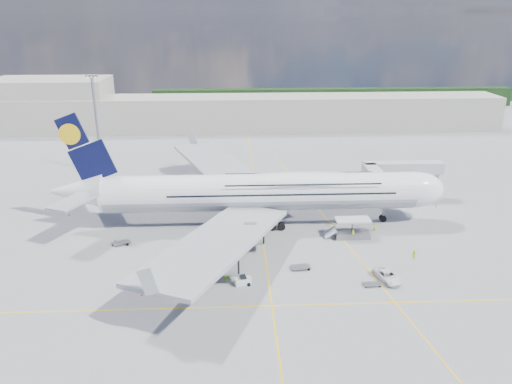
{
  "coord_description": "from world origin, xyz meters",
  "views": [
    {
      "loc": [
        -5.27,
        -82.37,
        40.4
      ],
      "look_at": [
        -1.0,
        8.0,
        7.53
      ],
      "focal_mm": 35.0,
      "sensor_mm": 36.0,
      "label": 1
    }
  ],
  "objects_px": {
    "baggage_tug": "(243,281)",
    "cone_wing_left_inner": "(211,209)",
    "light_mast": "(97,124)",
    "dolly_back": "(121,242)",
    "catering_truck_inner": "(206,185)",
    "cone_nose": "(436,206)",
    "airliner": "(262,192)",
    "dolly_row_c": "(204,268)",
    "cargo_loader": "(351,231)",
    "catering_truck_outer": "(223,168)",
    "cone_tail": "(69,215)",
    "cone_wing_left_outer": "(178,179)",
    "service_van": "(387,276)",
    "jet_bridge": "(393,173)",
    "dolly_row_a": "(194,238)",
    "dolly_nose_near": "(301,267)",
    "crew_van": "(353,235)",
    "crew_wing": "(178,262)",
    "dolly_nose_far": "(372,284)",
    "crew_nose": "(375,227)",
    "dolly_row_b": "(145,271)",
    "cone_wing_right_outer": "(142,294)",
    "crew_loader": "(414,255)",
    "crew_tug": "(225,275)",
    "cone_wing_right_inner": "(191,252)"
  },
  "relations": [
    {
      "from": "baggage_tug",
      "to": "cone_wing_left_inner",
      "type": "distance_m",
      "value": 32.21
    },
    {
      "from": "dolly_nose_near",
      "to": "cone_wing_left_inner",
      "type": "xyz_separation_m",
      "value": [
        -15.91,
        26.89,
        -0.09
      ]
    },
    {
      "from": "catering_truck_inner",
      "to": "cone_nose",
      "type": "height_order",
      "value": "catering_truck_inner"
    },
    {
      "from": "baggage_tug",
      "to": "service_van",
      "type": "xyz_separation_m",
      "value": [
        23.0,
        0.24,
        0.08
      ]
    },
    {
      "from": "cone_wing_left_outer",
      "to": "cone_wing_right_outer",
      "type": "distance_m",
      "value": 54.57
    },
    {
      "from": "airliner",
      "to": "cone_wing_left_outer",
      "type": "xyz_separation_m",
      "value": [
        -19.72,
        28.3,
        -6.63
      ]
    },
    {
      "from": "cargo_loader",
      "to": "dolly_row_b",
      "type": "bearing_deg",
      "value": -161.83
    },
    {
      "from": "crew_wing",
      "to": "dolly_back",
      "type": "bearing_deg",
      "value": 45.75
    },
    {
      "from": "jet_bridge",
      "to": "dolly_row_a",
      "type": "relative_size",
      "value": 6.54
    },
    {
      "from": "service_van",
      "to": "cone_wing_left_inner",
      "type": "height_order",
      "value": "service_van"
    },
    {
      "from": "airliner",
      "to": "dolly_nose_far",
      "type": "distance_m",
      "value": 30.35
    },
    {
      "from": "dolly_nose_far",
      "to": "crew_nose",
      "type": "relative_size",
      "value": 1.66
    },
    {
      "from": "cone_tail",
      "to": "dolly_row_c",
      "type": "bearing_deg",
      "value": -41.62
    },
    {
      "from": "service_van",
      "to": "crew_nose",
      "type": "height_order",
      "value": "crew_nose"
    },
    {
      "from": "cargo_loader",
      "to": "cone_wing_left_inner",
      "type": "bearing_deg",
      "value": 151.24
    },
    {
      "from": "dolly_row_a",
      "to": "cone_wing_left_outer",
      "type": "distance_m",
      "value": 37.26
    },
    {
      "from": "airliner",
      "to": "dolly_back",
      "type": "xyz_separation_m",
      "value": [
        -26.41,
        -8.3,
        -6.51
      ]
    },
    {
      "from": "cone_tail",
      "to": "cone_wing_right_outer",
      "type": "bearing_deg",
      "value": -57.64
    },
    {
      "from": "baggage_tug",
      "to": "cone_wing_left_inner",
      "type": "relative_size",
      "value": 4.77
    },
    {
      "from": "dolly_row_c",
      "to": "cone_wing_left_inner",
      "type": "xyz_separation_m",
      "value": [
        0.01,
        28.05,
        -0.85
      ]
    },
    {
      "from": "jet_bridge",
      "to": "crew_van",
      "type": "relative_size",
      "value": 10.13
    },
    {
      "from": "light_mast",
      "to": "crew_loader",
      "type": "distance_m",
      "value": 84.49
    },
    {
      "from": "dolly_row_c",
      "to": "dolly_nose_far",
      "type": "height_order",
      "value": "dolly_row_c"
    },
    {
      "from": "cone_nose",
      "to": "light_mast",
      "type": "bearing_deg",
      "value": 160.68
    },
    {
      "from": "light_mast",
      "to": "dolly_back",
      "type": "bearing_deg",
      "value": -72.26
    },
    {
      "from": "dolly_row_a",
      "to": "crew_van",
      "type": "distance_m",
      "value": 29.63
    },
    {
      "from": "cone_wing_right_inner",
      "to": "cone_wing_right_outer",
      "type": "distance_m",
      "value": 15.2
    },
    {
      "from": "dolly_row_b",
      "to": "crew_nose",
      "type": "bearing_deg",
      "value": 25.4
    },
    {
      "from": "dolly_row_b",
      "to": "dolly_nose_far",
      "type": "distance_m",
      "value": 36.52
    },
    {
      "from": "catering_truck_outer",
      "to": "cone_tail",
      "type": "bearing_deg",
      "value": -132.43
    },
    {
      "from": "dolly_row_c",
      "to": "crew_tug",
      "type": "height_order",
      "value": "dolly_row_c"
    },
    {
      "from": "cone_tail",
      "to": "dolly_row_a",
      "type": "bearing_deg",
      "value": -27.9
    },
    {
      "from": "service_van",
      "to": "cone_wing_right_outer",
      "type": "xyz_separation_m",
      "value": [
        -38.35,
        -2.67,
        -0.54
      ]
    },
    {
      "from": "dolly_nose_near",
      "to": "crew_van",
      "type": "xyz_separation_m",
      "value": [
        11.23,
        10.84,
        0.56
      ]
    },
    {
      "from": "dolly_nose_near",
      "to": "cone_wing_left_inner",
      "type": "relative_size",
      "value": 6.0
    },
    {
      "from": "service_van",
      "to": "cone_tail",
      "type": "distance_m",
      "value": 65.84
    },
    {
      "from": "airliner",
      "to": "dolly_row_c",
      "type": "distance_m",
      "value": 23.58
    },
    {
      "from": "catering_truck_inner",
      "to": "dolly_nose_far",
      "type": "bearing_deg",
      "value": -68.23
    },
    {
      "from": "dolly_back",
      "to": "cone_wing_left_inner",
      "type": "relative_size",
      "value": 6.2
    },
    {
      "from": "baggage_tug",
      "to": "light_mast",
      "type": "bearing_deg",
      "value": 107.36
    },
    {
      "from": "airliner",
      "to": "cone_wing_left_outer",
      "type": "distance_m",
      "value": 35.13
    },
    {
      "from": "catering_truck_inner",
      "to": "cone_wing_left_inner",
      "type": "relative_size",
      "value": 11.66
    },
    {
      "from": "light_mast",
      "to": "dolly_nose_near",
      "type": "relative_size",
      "value": 7.4
    },
    {
      "from": "cone_nose",
      "to": "cone_wing_left_inner",
      "type": "relative_size",
      "value": 1.0
    },
    {
      "from": "jet_bridge",
      "to": "cone_nose",
      "type": "relative_size",
      "value": 32.9
    },
    {
      "from": "airliner",
      "to": "cone_wing_left_outer",
      "type": "relative_size",
      "value": 158.44
    },
    {
      "from": "cone_wing_left_inner",
      "to": "crew_tug",
      "type": "bearing_deg",
      "value": -83.52
    },
    {
      "from": "dolly_nose_near",
      "to": "catering_truck_inner",
      "type": "relative_size",
      "value": 0.51
    },
    {
      "from": "dolly_back",
      "to": "crew_van",
      "type": "bearing_deg",
      "value": -26.2
    },
    {
      "from": "dolly_back",
      "to": "service_van",
      "type": "xyz_separation_m",
      "value": [
        45.06,
        -15.3,
        0.42
      ]
    }
  ]
}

